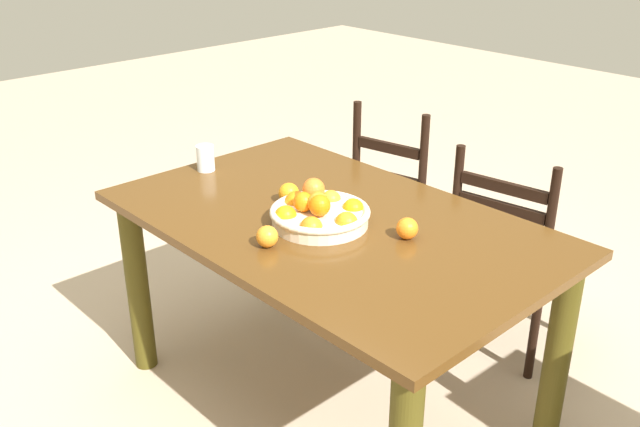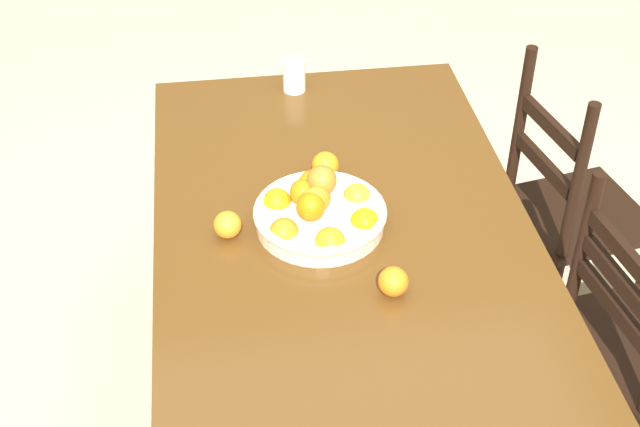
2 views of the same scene
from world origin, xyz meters
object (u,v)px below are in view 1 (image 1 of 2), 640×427
chair_near_window (400,212)px  chair_by_cabinet (511,252)px  fruit_bowl (319,213)px  dining_table (331,255)px  orange_loose_2 (267,236)px  drinking_glass (205,158)px  orange_loose_0 (407,228)px  orange_loose_1 (289,193)px

chair_near_window → chair_by_cabinet: chair_near_window is taller
fruit_bowl → dining_table: bearing=97.1°
chair_near_window → orange_loose_2: chair_near_window is taller
dining_table → chair_near_window: bearing=114.3°
chair_by_cabinet → orange_loose_2: chair_by_cabinet is taller
chair_near_window → drinking_glass: (-0.31, -0.84, 0.39)m
chair_near_window → orange_loose_2: 1.22m
dining_table → drinking_glass: (-0.67, -0.05, 0.19)m
orange_loose_0 → orange_loose_1: (-0.48, -0.09, 0.00)m
chair_near_window → chair_by_cabinet: 0.59m
orange_loose_0 → orange_loose_1: bearing=-169.6°
chair_near_window → drinking_glass: bearing=59.3°
orange_loose_0 → drinking_glass: bearing=-173.0°
orange_loose_2 → orange_loose_1: bearing=128.2°
dining_table → drinking_glass: bearing=-176.2°
chair_by_cabinet → orange_loose_0: (0.05, -0.74, 0.37)m
chair_near_window → fruit_bowl: size_ratio=2.85×
chair_by_cabinet → fruit_bowl: (-0.22, -0.87, 0.37)m
orange_loose_0 → orange_loose_2: same height
orange_loose_2 → fruit_bowl: bearing=92.3°
fruit_bowl → orange_loose_0: 0.30m
dining_table → chair_by_cabinet: (0.23, 0.81, -0.19)m
orange_loose_0 → orange_loose_2: bearing=-125.6°
dining_table → orange_loose_2: 0.34m
dining_table → orange_loose_2: (0.02, -0.29, 0.18)m
dining_table → chair_near_window: chair_near_window is taller
dining_table → orange_loose_2: orange_loose_2 is taller
drinking_glass → chair_by_cabinet: bearing=43.4°
chair_near_window → fruit_bowl: bearing=102.8°
dining_table → orange_loose_1: bearing=-175.5°
orange_loose_0 → drinking_glass: drinking_glass is taller
fruit_bowl → orange_loose_2: (0.01, -0.23, -0.01)m
dining_table → chair_by_cabinet: bearing=74.2°
drinking_glass → fruit_bowl: bearing=-1.4°
fruit_bowl → orange_loose_0: size_ratio=4.76×
chair_near_window → orange_loose_1: 0.91m
dining_table → fruit_bowl: fruit_bowl is taller
orange_loose_0 → fruit_bowl: bearing=-153.6°
chair_near_window → drinking_glass: size_ratio=9.34×
orange_loose_1 → orange_loose_2: bearing=-51.8°
orange_loose_1 → drinking_glass: drinking_glass is taller
dining_table → orange_loose_0: size_ratio=21.86×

